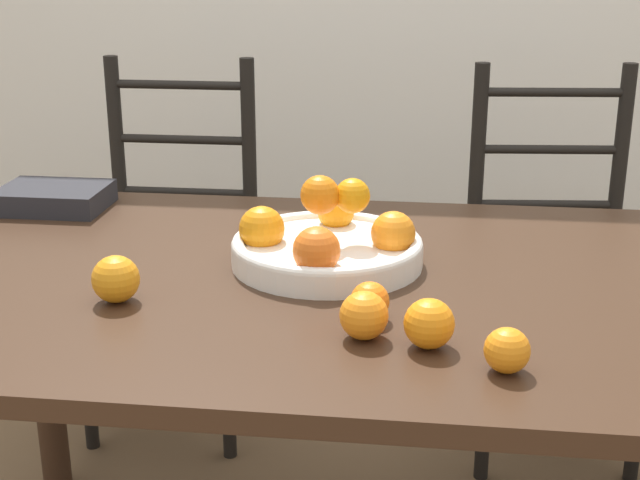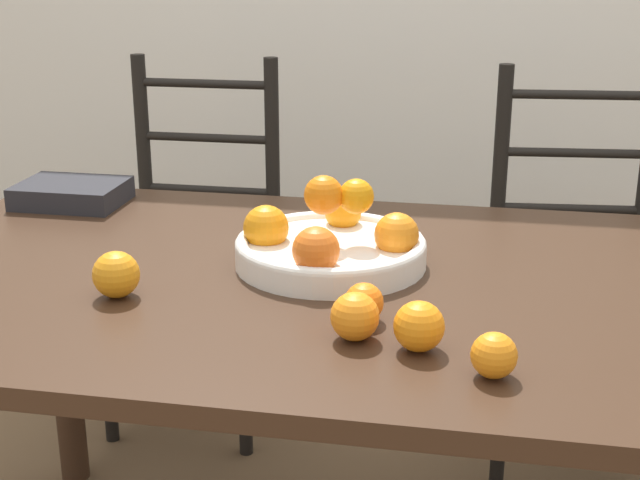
{
  "view_description": "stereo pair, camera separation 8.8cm",
  "coord_description": "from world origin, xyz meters",
  "views": [
    {
      "loc": [
        0.12,
        -1.44,
        1.31
      ],
      "look_at": [
        -0.05,
        -0.04,
        0.83
      ],
      "focal_mm": 50.0,
      "sensor_mm": 36.0,
      "label": 1
    },
    {
      "loc": [
        0.21,
        -1.42,
        1.31
      ],
      "look_at": [
        -0.05,
        -0.04,
        0.83
      ],
      "focal_mm": 50.0,
      "sensor_mm": 36.0,
      "label": 2
    }
  ],
  "objects": [
    {
      "name": "fruit_bowl",
      "position": [
        -0.05,
        0.06,
        0.79
      ],
      "size": [
        0.34,
        0.34,
        0.16
      ],
      "color": "white",
      "rests_on": "dining_table"
    },
    {
      "name": "chair_right",
      "position": [
        0.45,
        0.81,
        0.48
      ],
      "size": [
        0.46,
        0.44,
        1.0
      ],
      "rotation": [
        0.0,
        0.0,
        0.1
      ],
      "color": "black",
      "rests_on": "ground_plane"
    },
    {
      "name": "orange_loose_1",
      "position": [
        0.04,
        -0.25,
        0.79
      ],
      "size": [
        0.07,
        0.07,
        0.07
      ],
      "color": "orange",
      "rests_on": "dining_table"
    },
    {
      "name": "orange_loose_3",
      "position": [
        0.24,
        -0.33,
        0.78
      ],
      "size": [
        0.06,
        0.06,
        0.06
      ],
      "color": "orange",
      "rests_on": "dining_table"
    },
    {
      "name": "orange_loose_2",
      "position": [
        -0.37,
        -0.16,
        0.79
      ],
      "size": [
        0.08,
        0.08,
        0.08
      ],
      "color": "orange",
      "rests_on": "dining_table"
    },
    {
      "name": "chair_left",
      "position": [
        -0.56,
        0.81,
        0.48
      ],
      "size": [
        0.42,
        0.4,
        1.0
      ],
      "rotation": [
        0.0,
        0.0,
        0.01
      ],
      "color": "black",
      "rests_on": "ground_plane"
    },
    {
      "name": "book_stack",
      "position": [
        -0.68,
        0.33,
        0.78
      ],
      "size": [
        0.23,
        0.17,
        0.05
      ],
      "color": "#232328",
      "rests_on": "dining_table"
    },
    {
      "name": "orange_loose_0",
      "position": [
        0.04,
        -0.18,
        0.78
      ],
      "size": [
        0.06,
        0.06,
        0.06
      ],
      "color": "orange",
      "rests_on": "dining_table"
    },
    {
      "name": "orange_loose_4",
      "position": [
        0.13,
        -0.27,
        0.79
      ],
      "size": [
        0.07,
        0.07,
        0.07
      ],
      "color": "orange",
      "rests_on": "dining_table"
    },
    {
      "name": "dining_table",
      "position": [
        0.0,
        0.0,
        0.66
      ],
      "size": [
        1.71,
        0.96,
        0.75
      ],
      "color": "#382316",
      "rests_on": "ground_plane"
    }
  ]
}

